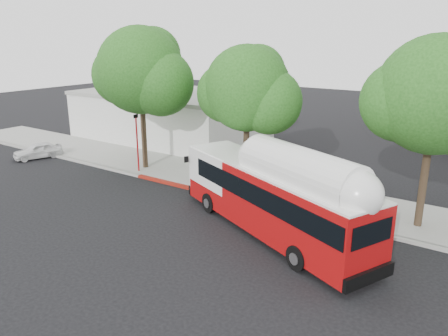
# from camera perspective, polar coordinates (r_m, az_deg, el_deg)

# --- Properties ---
(ground) EXTENTS (120.00, 120.00, 0.00)m
(ground) POSITION_cam_1_polar(r_m,az_deg,el_deg) (21.88, -3.26, -7.47)
(ground) COLOR black
(ground) RESTS_ON ground
(sidewalk) EXTENTS (60.00, 5.00, 0.15)m
(sidewalk) POSITION_cam_1_polar(r_m,az_deg,el_deg) (26.91, 5.21, -2.61)
(sidewalk) COLOR gray
(sidewalk) RESTS_ON ground
(curb_strip) EXTENTS (60.00, 0.30, 0.15)m
(curb_strip) POSITION_cam_1_polar(r_m,az_deg,el_deg) (24.81, 2.25, -4.26)
(curb_strip) COLOR gray
(curb_strip) RESTS_ON ground
(red_curb_segment) EXTENTS (10.00, 0.32, 0.16)m
(red_curb_segment) POSITION_cam_1_polar(r_m,az_deg,el_deg) (26.42, -3.26, -2.92)
(red_curb_segment) COLOR maroon
(red_curb_segment) RESTS_ON ground
(street_tree_left) EXTENTS (6.67, 5.80, 9.74)m
(street_tree_left) POSITION_cam_1_polar(r_m,az_deg,el_deg) (29.86, -10.10, 11.98)
(street_tree_left) COLOR #2D2116
(street_tree_left) RESTS_ON ground
(street_tree_mid) EXTENTS (5.75, 5.00, 8.62)m
(street_tree_mid) POSITION_cam_1_polar(r_m,az_deg,el_deg) (25.49, 3.89, 9.83)
(street_tree_mid) COLOR #2D2116
(street_tree_mid) RESTS_ON ground
(street_tree_right) EXTENTS (6.21, 5.40, 9.18)m
(street_tree_right) POSITION_cam_1_polar(r_m,az_deg,el_deg) (21.94, 26.99, 7.85)
(street_tree_right) COLOR #2D2116
(street_tree_right) RESTS_ON ground
(low_commercial_bldg) EXTENTS (16.20, 10.20, 4.25)m
(low_commercial_bldg) POSITION_cam_1_polar(r_m,az_deg,el_deg) (40.26, -6.99, 6.91)
(low_commercial_bldg) COLOR silver
(low_commercial_bldg) RESTS_ON ground
(transit_bus) EXTENTS (12.30, 7.04, 3.70)m
(transit_bus) POSITION_cam_1_polar(r_m,az_deg,el_deg) (20.40, 6.31, -4.15)
(transit_bus) COLOR #9C0A0C
(transit_bus) RESTS_ON ground
(parked_car) EXTENTS (3.81, 2.55, 1.20)m
(parked_car) POSITION_cam_1_polar(r_m,az_deg,el_deg) (36.40, -23.14, 2.12)
(parked_car) COLOR silver
(parked_car) RESTS_ON ground
(signal_pole) EXTENTS (0.11, 0.38, 4.04)m
(signal_pole) POSITION_cam_1_polar(r_m,az_deg,el_deg) (30.04, -11.26, 3.18)
(signal_pole) COLOR #A71115
(signal_pole) RESTS_ON ground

